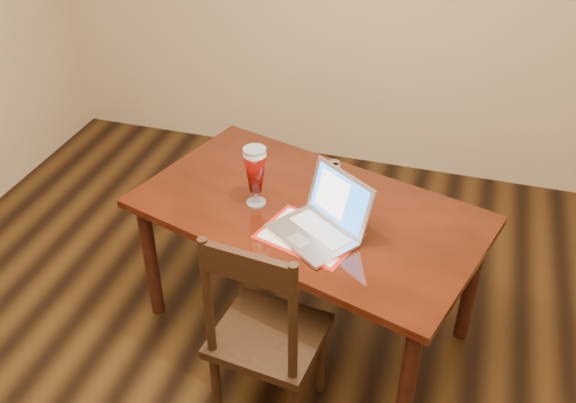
% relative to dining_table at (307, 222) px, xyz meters
% --- Properties ---
extents(room_shell, '(4.51, 5.01, 2.71)m').
position_rel_dining_table_xyz_m(room_shell, '(-0.04, -0.79, 1.10)').
color(room_shell, tan).
rests_on(room_shell, ground).
extents(dining_table, '(1.77, 1.30, 1.04)m').
position_rel_dining_table_xyz_m(dining_table, '(0.00, 0.00, 0.00)').
color(dining_table, '#481609').
rests_on(dining_table, ground).
extents(dining_chair, '(0.48, 0.47, 1.04)m').
position_rel_dining_table_xyz_m(dining_chair, '(-0.02, -0.58, -0.18)').
color(dining_chair, black).
rests_on(dining_chair, ground).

